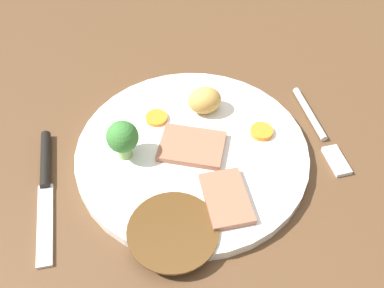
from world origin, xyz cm
name	(u,v)px	position (x,y,z in cm)	size (l,w,h in cm)	color
dining_table	(202,152)	(0.00, 0.00, 1.80)	(120.00, 84.00, 3.60)	brown
dinner_plate	(192,153)	(1.77, 1.76, 4.30)	(28.54, 28.54, 1.40)	white
gravy_pool	(173,231)	(6.65, 12.28, 5.15)	(9.89, 9.89, 0.30)	#563819
meat_slice_main	(192,146)	(1.75, 1.61, 5.40)	(7.76, 5.74, 0.80)	#9E664C
meat_slice_under	(230,198)	(-0.42, 9.94, 5.40)	(7.34, 4.74, 0.80)	#9E664C
roast_potato_left	(205,100)	(-1.57, -4.44, 6.72)	(4.37, 3.55, 3.43)	tan
carrot_coin_front	(262,132)	(-7.37, 1.44, 5.33)	(2.84, 2.84, 0.65)	orange
carrot_coin_back	(157,118)	(4.91, -4.34, 5.25)	(2.84, 2.84, 0.51)	orange
broccoli_floret	(123,138)	(9.79, 0.51, 8.07)	(3.81, 3.81, 5.19)	#8CB766
fork	(320,132)	(-15.25, 2.34, 3.99)	(2.07, 15.27, 0.90)	silver
knife	(45,181)	(19.59, 1.32, 4.05)	(2.68, 18.56, 1.20)	black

